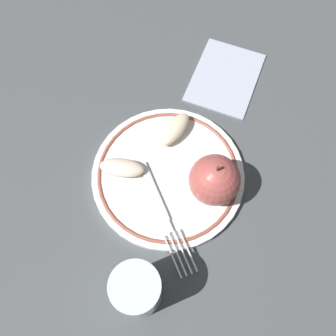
{
  "coord_description": "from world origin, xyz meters",
  "views": [
    {
      "loc": [
        0.11,
        -0.2,
        0.55
      ],
      "look_at": [
        0.01,
        0.01,
        0.03
      ],
      "focal_mm": 40.0,
      "sensor_mm": 36.0,
      "label": 1
    }
  ],
  "objects_px": {
    "apple_slice_front": "(122,168)",
    "fork": "(163,212)",
    "apple_red_whole": "(215,180)",
    "napkin_folded": "(225,77)",
    "apple_slice_back": "(174,129)",
    "drinking_glass": "(137,290)",
    "plate": "(168,175)"
  },
  "relations": [
    {
      "from": "apple_slice_front",
      "to": "fork",
      "type": "bearing_deg",
      "value": -40.42
    },
    {
      "from": "apple_red_whole",
      "to": "napkin_folded",
      "type": "bearing_deg",
      "value": 105.39
    },
    {
      "from": "fork",
      "to": "apple_slice_back",
      "type": "bearing_deg",
      "value": 149.72
    },
    {
      "from": "apple_red_whole",
      "to": "apple_slice_front",
      "type": "distance_m",
      "value": 0.14
    },
    {
      "from": "apple_slice_front",
      "to": "napkin_folded",
      "type": "distance_m",
      "value": 0.26
    },
    {
      "from": "fork",
      "to": "napkin_folded",
      "type": "bearing_deg",
      "value": 133.98
    },
    {
      "from": "apple_red_whole",
      "to": "drinking_glass",
      "type": "height_order",
      "value": "apple_red_whole"
    },
    {
      "from": "apple_red_whole",
      "to": "napkin_folded",
      "type": "xyz_separation_m",
      "value": [
        -0.06,
        0.22,
        -0.05
      ]
    },
    {
      "from": "apple_slice_back",
      "to": "fork",
      "type": "bearing_deg",
      "value": -150.59
    },
    {
      "from": "fork",
      "to": "plate",
      "type": "bearing_deg",
      "value": 150.27
    },
    {
      "from": "apple_red_whole",
      "to": "apple_slice_back",
      "type": "relative_size",
      "value": 1.22
    },
    {
      "from": "apple_slice_front",
      "to": "drinking_glass",
      "type": "xyz_separation_m",
      "value": [
        0.1,
        -0.15,
        0.02
      ]
    },
    {
      "from": "fork",
      "to": "drinking_glass",
      "type": "xyz_separation_m",
      "value": [
        0.02,
        -0.12,
        0.03
      ]
    },
    {
      "from": "apple_red_whole",
      "to": "apple_slice_back",
      "type": "distance_m",
      "value": 0.12
    },
    {
      "from": "plate",
      "to": "drinking_glass",
      "type": "xyz_separation_m",
      "value": [
        0.04,
        -0.18,
        0.04
      ]
    },
    {
      "from": "apple_red_whole",
      "to": "drinking_glass",
      "type": "distance_m",
      "value": 0.19
    },
    {
      "from": "fork",
      "to": "napkin_folded",
      "type": "xyz_separation_m",
      "value": [
        -0.01,
        0.28,
        -0.01
      ]
    },
    {
      "from": "apple_slice_back",
      "to": "fork",
      "type": "xyz_separation_m",
      "value": [
        0.04,
        -0.13,
        -0.01
      ]
    },
    {
      "from": "plate",
      "to": "fork",
      "type": "relative_size",
      "value": 1.6
    },
    {
      "from": "apple_slice_back",
      "to": "napkin_folded",
      "type": "xyz_separation_m",
      "value": [
        0.03,
        0.15,
        -0.02
      ]
    },
    {
      "from": "apple_slice_front",
      "to": "drinking_glass",
      "type": "relative_size",
      "value": 0.74
    },
    {
      "from": "fork",
      "to": "apple_red_whole",
      "type": "bearing_deg",
      "value": 93.87
    },
    {
      "from": "apple_slice_back",
      "to": "drinking_glass",
      "type": "distance_m",
      "value": 0.26
    },
    {
      "from": "plate",
      "to": "fork",
      "type": "bearing_deg",
      "value": -72.38
    },
    {
      "from": "apple_red_whole",
      "to": "drinking_glass",
      "type": "xyz_separation_m",
      "value": [
        -0.03,
        -0.18,
        -0.01
      ]
    },
    {
      "from": "plate",
      "to": "apple_slice_front",
      "type": "xyz_separation_m",
      "value": [
        -0.07,
        -0.03,
        0.02
      ]
    },
    {
      "from": "apple_slice_back",
      "to": "fork",
      "type": "relative_size",
      "value": 0.46
    },
    {
      "from": "plate",
      "to": "fork",
      "type": "height_order",
      "value": "fork"
    },
    {
      "from": "apple_red_whole",
      "to": "fork",
      "type": "bearing_deg",
      "value": -128.77
    },
    {
      "from": "apple_slice_front",
      "to": "napkin_folded",
      "type": "relative_size",
      "value": 0.47
    },
    {
      "from": "apple_red_whole",
      "to": "apple_slice_back",
      "type": "bearing_deg",
      "value": 144.65
    },
    {
      "from": "plate",
      "to": "apple_red_whole",
      "type": "bearing_deg",
      "value": 3.12
    }
  ]
}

